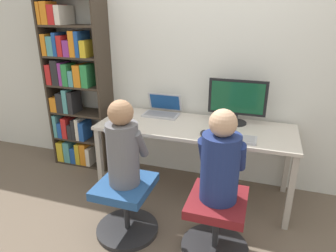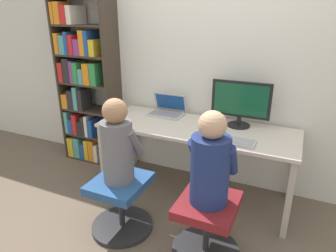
% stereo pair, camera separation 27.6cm
% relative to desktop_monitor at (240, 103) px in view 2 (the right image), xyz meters
% --- Properties ---
extents(ground_plane, '(14.00, 14.00, 0.00)m').
position_rel_desktop_monitor_xyz_m(ground_plane, '(-0.36, -0.54, -0.97)').
color(ground_plane, brown).
extents(wall_back, '(10.00, 0.05, 2.60)m').
position_rel_desktop_monitor_xyz_m(wall_back, '(-0.36, 0.22, 0.33)').
color(wall_back, silver).
rests_on(wall_back, ground_plane).
extents(desk, '(1.89, 0.69, 0.74)m').
position_rel_desktop_monitor_xyz_m(desk, '(-0.36, -0.19, -0.30)').
color(desk, beige).
rests_on(desk, ground_plane).
extents(desktop_monitor, '(0.55, 0.22, 0.44)m').
position_rel_desktop_monitor_xyz_m(desktop_monitor, '(0.00, 0.00, 0.00)').
color(desktop_monitor, black).
rests_on(desktop_monitor, desk).
extents(laptop, '(0.37, 0.28, 0.22)m').
position_rel_desktop_monitor_xyz_m(laptop, '(-0.77, 0.02, -0.18)').
color(laptop, '#B7B7BC').
rests_on(laptop, desk).
extents(keyboard, '(0.40, 0.16, 0.03)m').
position_rel_desktop_monitor_xyz_m(keyboard, '(0.03, -0.41, -0.21)').
color(keyboard, '#B2B2B7').
rests_on(keyboard, desk).
extents(computer_mouse_by_keyboard, '(0.06, 0.11, 0.03)m').
position_rel_desktop_monitor_xyz_m(computer_mouse_by_keyboard, '(-0.24, -0.38, -0.21)').
color(computer_mouse_by_keyboard, black).
rests_on(computer_mouse_by_keyboard, desk).
extents(office_chair_left, '(0.53, 0.53, 0.48)m').
position_rel_desktop_monitor_xyz_m(office_chair_left, '(0.00, -0.94, -0.70)').
color(office_chair_left, '#262628').
rests_on(office_chair_left, ground_plane).
extents(office_chair_right, '(0.53, 0.53, 0.48)m').
position_rel_desktop_monitor_xyz_m(office_chair_right, '(-0.75, -0.96, -0.70)').
color(office_chair_right, '#262628').
rests_on(office_chair_right, ground_plane).
extents(person_at_monitor, '(0.34, 0.32, 0.69)m').
position_rel_desktop_monitor_xyz_m(person_at_monitor, '(0.00, -0.93, -0.18)').
color(person_at_monitor, navy).
rests_on(person_at_monitor, office_chair_left).
extents(person_at_laptop, '(0.31, 0.30, 0.70)m').
position_rel_desktop_monitor_xyz_m(person_at_laptop, '(-0.75, -0.96, -0.17)').
color(person_at_laptop, slate).
rests_on(person_at_laptop, office_chair_right).
extents(bookshelf, '(0.71, 0.31, 1.97)m').
position_rel_desktop_monitor_xyz_m(bookshelf, '(-1.86, 0.01, -0.03)').
color(bookshelf, '#382D23').
rests_on(bookshelf, ground_plane).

